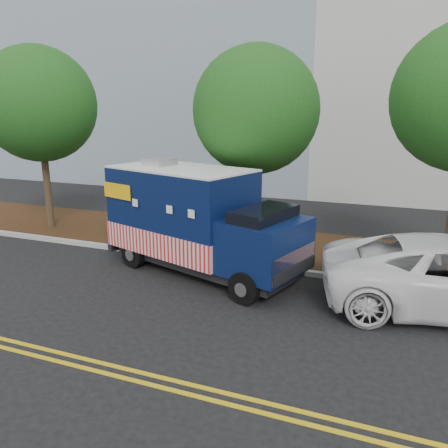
% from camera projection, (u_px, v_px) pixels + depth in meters
% --- Properties ---
extents(ground, '(120.00, 120.00, 0.00)m').
position_uv_depth(ground, '(160.00, 274.00, 12.61)').
color(ground, black).
rests_on(ground, ground).
extents(curb, '(120.00, 0.18, 0.15)m').
position_uv_depth(curb, '(182.00, 256.00, 13.86)').
color(curb, '#9E9E99').
rests_on(curb, ground).
extents(mulch_strip, '(120.00, 4.00, 0.15)m').
position_uv_depth(mulch_strip, '(208.00, 239.00, 15.75)').
color(mulch_strip, black).
rests_on(mulch_strip, ground).
extents(centerline_near, '(120.00, 0.10, 0.01)m').
position_uv_depth(centerline_near, '(49.00, 350.00, 8.60)').
color(centerline_near, gold).
rests_on(centerline_near, ground).
extents(centerline_far, '(120.00, 0.10, 0.01)m').
position_uv_depth(centerline_far, '(39.00, 357.00, 8.37)').
color(centerline_far, gold).
rests_on(centerline_far, ground).
extents(tree_a, '(4.17, 4.17, 6.86)m').
position_uv_depth(tree_a, '(39.00, 105.00, 15.93)').
color(tree_a, '#38281C').
rests_on(tree_a, ground).
extents(tree_b, '(4.10, 4.10, 6.62)m').
position_uv_depth(tree_b, '(256.00, 111.00, 14.05)').
color(tree_b, '#38281C').
rests_on(tree_b, ground).
extents(sign_post, '(0.06, 0.06, 2.40)m').
position_uv_depth(sign_post, '(134.00, 214.00, 14.67)').
color(sign_post, '#473828').
rests_on(sign_post, ground).
extents(food_truck, '(6.41, 3.90, 3.19)m').
position_uv_depth(food_truck, '(195.00, 222.00, 12.57)').
color(food_truck, black).
rests_on(food_truck, ground).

